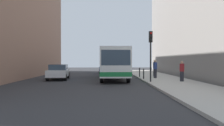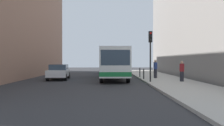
% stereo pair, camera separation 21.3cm
% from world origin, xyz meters
% --- Properties ---
extents(ground_plane, '(80.00, 80.00, 0.00)m').
position_xyz_m(ground_plane, '(0.00, 0.00, 0.00)').
color(ground_plane, '#2D2D30').
extents(sidewalk, '(4.40, 40.00, 0.15)m').
position_xyz_m(sidewalk, '(5.40, 0.00, 0.07)').
color(sidewalk, '#ADA89E').
rests_on(sidewalk, ground).
extents(building_right, '(7.00, 32.00, 12.53)m').
position_xyz_m(building_right, '(11.50, 4.00, 6.27)').
color(building_right, gray).
rests_on(building_right, ground).
extents(bus, '(2.62, 11.04, 3.00)m').
position_xyz_m(bus, '(0.62, 2.56, 1.73)').
color(bus, white).
rests_on(bus, ground).
extents(car_beside_bus, '(2.14, 4.53, 1.48)m').
position_xyz_m(car_beside_bus, '(-4.77, 2.07, 0.78)').
color(car_beside_bus, silver).
rests_on(car_beside_bus, ground).
extents(car_behind_bus, '(1.92, 4.43, 1.48)m').
position_xyz_m(car_behind_bus, '(-0.16, 13.09, 0.78)').
color(car_behind_bus, navy).
rests_on(car_behind_bus, ground).
extents(traffic_light, '(0.28, 0.33, 4.10)m').
position_xyz_m(traffic_light, '(3.55, -2.11, 3.01)').
color(traffic_light, black).
rests_on(traffic_light, sidewalk).
extents(bollard_near, '(0.11, 0.11, 0.95)m').
position_xyz_m(bollard_near, '(3.45, 0.81, 0.62)').
color(bollard_near, black).
rests_on(bollard_near, sidewalk).
extents(bollard_mid, '(0.11, 0.11, 0.95)m').
position_xyz_m(bollard_mid, '(3.45, 3.50, 0.62)').
color(bollard_mid, black).
rests_on(bollard_mid, sidewalk).
extents(pedestrian_near_signal, '(0.38, 0.38, 1.68)m').
position_xyz_m(pedestrian_near_signal, '(6.19, -1.90, 0.99)').
color(pedestrian_near_signal, '#26262D').
rests_on(pedestrian_near_signal, sidewalk).
extents(pedestrian_mid_sidewalk, '(0.38, 0.38, 1.77)m').
position_xyz_m(pedestrian_mid_sidewalk, '(4.75, 1.78, 1.04)').
color(pedestrian_mid_sidewalk, '#26262D').
rests_on(pedestrian_mid_sidewalk, sidewalk).
extents(pedestrian_far_sidewalk, '(0.38, 0.38, 1.78)m').
position_xyz_m(pedestrian_far_sidewalk, '(5.24, 4.35, 1.04)').
color(pedestrian_far_sidewalk, '#26262D').
rests_on(pedestrian_far_sidewalk, sidewalk).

